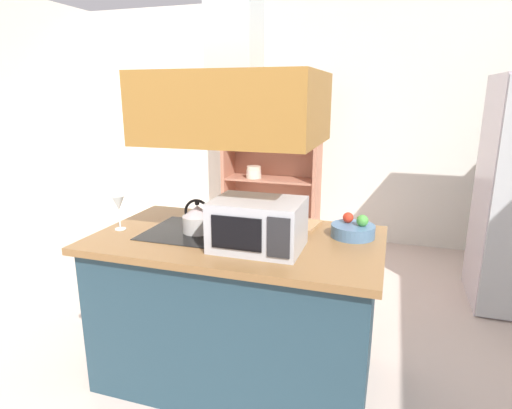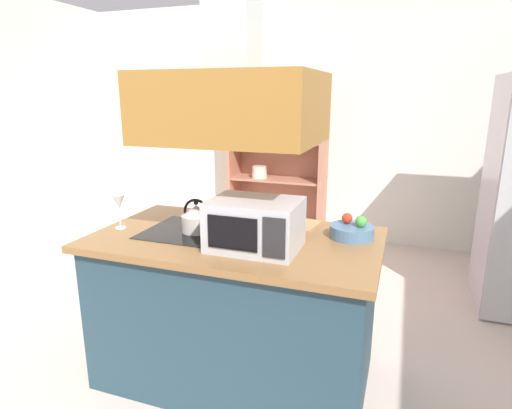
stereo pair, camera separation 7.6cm
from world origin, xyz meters
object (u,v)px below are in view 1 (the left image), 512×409
at_px(microwave, 258,224).
at_px(fruit_bowl, 353,230).
at_px(wine_glass_on_counter, 118,205).
at_px(cutting_board, 290,223).
at_px(dish_cabinet, 272,173).
at_px(kettle, 198,219).

xyz_separation_m(microwave, fruit_bowl, (0.46, 0.34, -0.09)).
xyz_separation_m(microwave, wine_glass_on_counter, (-0.88, 0.05, 0.02)).
distance_m(cutting_board, wine_glass_on_counter, 1.03).
relative_size(dish_cabinet, wine_glass_on_counter, 8.60).
bearing_deg(fruit_bowl, cutting_board, 163.49).
distance_m(kettle, fruit_bowl, 0.89).
bearing_deg(fruit_bowl, kettle, -167.08).
bearing_deg(microwave, cutting_board, 82.18).
bearing_deg(cutting_board, dish_cabinet, 108.45).
distance_m(kettle, microwave, 0.44).
relative_size(wine_glass_on_counter, fruit_bowl, 0.84).
relative_size(cutting_board, wine_glass_on_counter, 1.65).
height_order(microwave, fruit_bowl, microwave).
height_order(cutting_board, wine_glass_on_counter, wine_glass_on_counter).
xyz_separation_m(dish_cabinet, wine_glass_on_counter, (-0.17, -2.72, 0.27)).
xyz_separation_m(kettle, fruit_bowl, (0.87, 0.20, -0.04)).
height_order(kettle, microwave, microwave).
bearing_deg(cutting_board, wine_glass_on_counter, -156.37).
bearing_deg(dish_cabinet, microwave, -75.66).
xyz_separation_m(kettle, cutting_board, (0.48, 0.32, -0.07)).
bearing_deg(wine_glass_on_counter, dish_cabinet, 86.43).
relative_size(cutting_board, microwave, 0.74).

